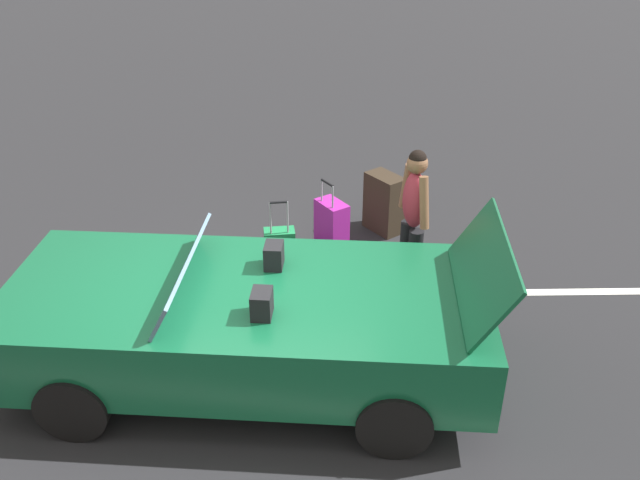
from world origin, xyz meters
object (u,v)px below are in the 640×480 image
at_px(convertible_car, 224,321).
at_px(suitcase_small_carryon, 280,249).
at_px(traveler_person, 413,217).
at_px(suitcase_large_black, 384,203).
at_px(suitcase_medium_bright, 332,226).

xyz_separation_m(convertible_car, suitcase_small_carryon, (-0.42, -1.80, -0.34)).
height_order(convertible_car, suitcase_small_carryon, convertible_car).
distance_m(convertible_car, suitcase_small_carryon, 1.87).
distance_m(suitcase_small_carryon, traveler_person, 1.63).
bearing_deg(suitcase_small_carryon, traveler_person, -116.69).
distance_m(suitcase_large_black, suitcase_medium_bright, 0.82).
xyz_separation_m(suitcase_large_black, suitcase_medium_bright, (0.67, 0.48, -0.06)).
bearing_deg(convertible_car, suitcase_small_carryon, -97.97).
distance_m(suitcase_medium_bright, suitcase_small_carryon, 0.74).
bearing_deg(traveler_person, suitcase_small_carryon, -38.20).
distance_m(suitcase_medium_bright, traveler_person, 1.39).
relative_size(suitcase_large_black, suitcase_medium_bright, 0.82).
bearing_deg(suitcase_medium_bright, suitcase_large_black, 2.60).
relative_size(convertible_car, suitcase_small_carryon, 4.89).
height_order(convertible_car, traveler_person, traveler_person).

